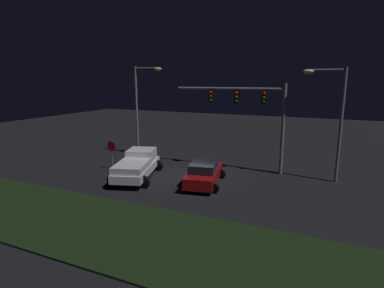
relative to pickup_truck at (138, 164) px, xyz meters
The scene contains 8 objects.
ground_plane 4.27m from the pickup_truck, 30.89° to the left, with size 80.00×80.00×0.00m, color black.
grass_median 8.00m from the pickup_truck, 63.34° to the right, with size 25.49×5.72×0.10m, color black.
pickup_truck is the anchor object (origin of this frame).
car_sedan 4.82m from the pickup_truck, ahead, with size 3.00×4.66×1.51m.
traffic_signal_gantry 9.07m from the pickup_truck, 36.40° to the left, with size 8.32×0.56×6.50m.
street_lamp_left 7.79m from the pickup_truck, 119.59° to the left, with size 2.72×0.44×7.88m.
street_lamp_right 13.50m from the pickup_truck, 20.67° to the left, with size 2.67×0.44×7.51m.
stop_sign 3.04m from the pickup_truck, 163.76° to the left, with size 0.76×0.08×2.23m.
Camera 1 is at (8.39, -19.62, 6.70)m, focal length 28.93 mm.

